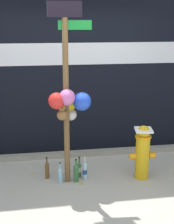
# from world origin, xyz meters

# --- Properties ---
(ground_plane) EXTENTS (14.00, 14.00, 0.00)m
(ground_plane) POSITION_xyz_m (0.00, 0.00, 0.00)
(ground_plane) COLOR #ADA899
(building_wall) EXTENTS (10.00, 0.21, 3.83)m
(building_wall) POSITION_xyz_m (-0.00, 1.67, 1.92)
(building_wall) COLOR black
(building_wall) RESTS_ON ground_plane
(curb_strip) EXTENTS (8.00, 0.12, 0.08)m
(curb_strip) POSITION_xyz_m (0.00, 1.30, 0.04)
(curb_strip) COLOR gray
(curb_strip) RESTS_ON ground_plane
(memorial_post) EXTENTS (0.60, 0.49, 2.67)m
(memorial_post) POSITION_xyz_m (-0.19, 0.43, 1.39)
(memorial_post) COLOR brown
(memorial_post) RESTS_ON ground_plane
(fire_hydrant) EXTENTS (0.38, 0.28, 0.81)m
(fire_hydrant) POSITION_xyz_m (0.88, 0.38, 0.43)
(fire_hydrant) COLOR gold
(fire_hydrant) RESTS_ON ground_plane
(bottle_0) EXTENTS (0.06, 0.06, 0.33)m
(bottle_0) POSITION_xyz_m (-0.22, 0.52, 0.14)
(bottle_0) COLOR #93CCE0
(bottle_0) RESTS_ON ground_plane
(bottle_1) EXTENTS (0.06, 0.06, 0.32)m
(bottle_1) POSITION_xyz_m (-0.33, 0.40, 0.13)
(bottle_1) COLOR #93CCE0
(bottle_1) RESTS_ON ground_plane
(bottle_2) EXTENTS (0.07, 0.07, 0.35)m
(bottle_2) POSITION_xyz_m (-0.10, 0.40, 0.14)
(bottle_2) COLOR #337038
(bottle_2) RESTS_ON ground_plane
(bottle_3) EXTENTS (0.08, 0.08, 0.32)m
(bottle_3) POSITION_xyz_m (-0.20, 0.70, 0.13)
(bottle_3) COLOR silver
(bottle_3) RESTS_ON ground_plane
(bottle_4) EXTENTS (0.06, 0.06, 0.32)m
(bottle_4) POSITION_xyz_m (-0.03, 0.56, 0.12)
(bottle_4) COLOR #337038
(bottle_4) RESTS_ON ground_plane
(bottle_5) EXTENTS (0.07, 0.07, 0.36)m
(bottle_5) POSITION_xyz_m (0.04, 0.47, 0.13)
(bottle_5) COLOR #B2DBEA
(bottle_5) RESTS_ON ground_plane
(bottle_6) EXTENTS (0.06, 0.06, 0.33)m
(bottle_6) POSITION_xyz_m (-0.51, 0.57, 0.13)
(bottle_6) COLOR brown
(bottle_6) RESTS_ON ground_plane
(litter_0) EXTENTS (0.09, 0.10, 0.01)m
(litter_0) POSITION_xyz_m (-0.27, 0.73, 0.00)
(litter_0) COLOR silver
(litter_0) RESTS_ON ground_plane
(litter_1) EXTENTS (0.11, 0.11, 0.01)m
(litter_1) POSITION_xyz_m (-0.04, 0.33, 0.00)
(litter_1) COLOR tan
(litter_1) RESTS_ON ground_plane
(litter_2) EXTENTS (0.09, 0.08, 0.01)m
(litter_2) POSITION_xyz_m (-0.72, 0.76, 0.00)
(litter_2) COLOR tan
(litter_2) RESTS_ON ground_plane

